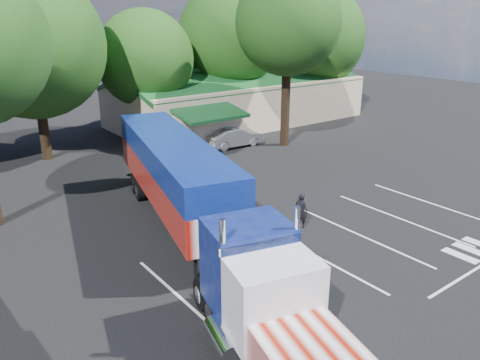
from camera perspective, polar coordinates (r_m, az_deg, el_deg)
ground at (r=25.26m, az=-0.87°, el=-3.90°), size 120.00×120.00×0.00m
event_hall at (r=46.33m, az=-0.33°, el=9.82°), size 24.20×14.12×5.55m
tree_row_c at (r=35.99m, az=-24.05°, el=14.73°), size 10.00×10.00×13.05m
tree_row_d at (r=40.43m, az=-11.51°, el=14.26°), size 8.00×8.00×10.60m
tree_row_e at (r=45.42m, az=-1.28°, el=17.07°), size 9.60×9.60×12.90m
tree_row_f at (r=51.12m, az=9.06°, el=16.79°), size 10.40×10.40×13.00m
tree_near_right at (r=37.09m, az=5.88°, el=18.55°), size 8.00×8.00×13.50m
semi_truck at (r=20.87m, az=-6.06°, el=-1.56°), size 8.06×21.70×4.55m
woman at (r=23.41m, az=7.48°, el=-3.66°), size 0.60×0.75×1.79m
bicycle at (r=30.71m, az=-4.86°, el=1.22°), size 1.20×1.74×0.86m
silver_sedan at (r=37.49m, az=-0.71°, el=5.24°), size 4.82×1.88×1.56m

